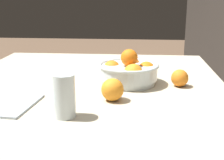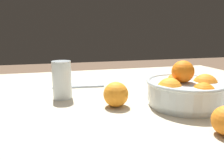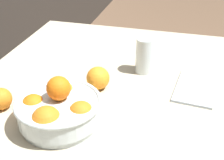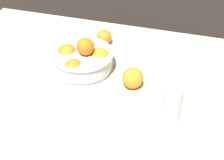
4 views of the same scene
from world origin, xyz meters
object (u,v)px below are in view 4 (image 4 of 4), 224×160
at_px(orange_loose_near_bowl, 104,37).
at_px(fruit_bowl, 83,59).
at_px(orange_loose_front, 133,78).
at_px(juice_glass, 172,106).

bearing_deg(orange_loose_near_bowl, fruit_bowl, -97.25).
distance_m(orange_loose_near_bowl, orange_loose_front, 0.32).
bearing_deg(orange_loose_near_bowl, orange_loose_front, -53.27).
bearing_deg(orange_loose_front, fruit_bowl, 166.63).
xyz_separation_m(fruit_bowl, juice_glass, (0.37, -0.18, 0.01)).
relative_size(fruit_bowl, orange_loose_front, 3.11).
height_order(juice_glass, orange_loose_near_bowl, juice_glass).
xyz_separation_m(orange_loose_near_bowl, orange_loose_front, (0.19, -0.25, 0.01)).
xyz_separation_m(juice_glass, orange_loose_near_bowl, (-0.35, 0.38, -0.03)).
xyz_separation_m(fruit_bowl, orange_loose_front, (0.21, -0.05, -0.01)).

